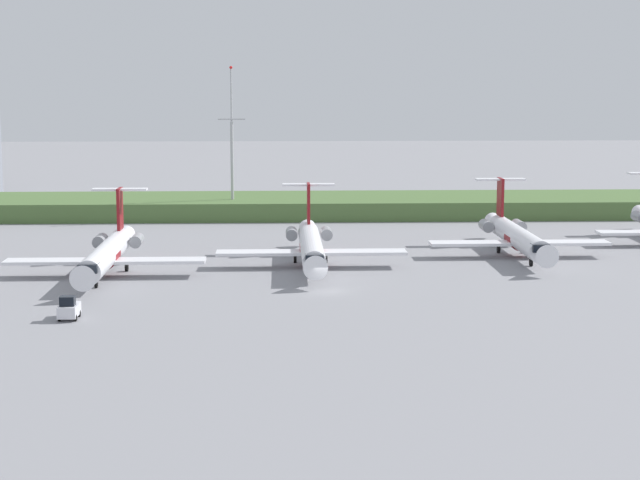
{
  "coord_description": "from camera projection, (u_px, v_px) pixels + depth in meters",
  "views": [
    {
      "loc": [
        -4.96,
        -109.81,
        22.26
      ],
      "look_at": [
        0.0,
        16.5,
        3.0
      ],
      "focal_mm": 58.94,
      "sensor_mm": 36.0,
      "label": 1
    }
  ],
  "objects": [
    {
      "name": "regional_jet_third",
      "position": [
        311.0,
        245.0,
        127.21
      ],
      "size": [
        22.81,
        31.0,
        9.0
      ],
      "color": "white",
      "rests_on": "ground"
    },
    {
      "name": "regional_jet_fourth",
      "position": [
        517.0,
        236.0,
        134.5
      ],
      "size": [
        22.81,
        31.0,
        9.0
      ],
      "color": "white",
      "rests_on": "ground"
    },
    {
      "name": "ground_plane",
      "position": [
        316.0,
        247.0,
        141.65
      ],
      "size": [
        500.0,
        500.0,
        0.0
      ],
      "primitive_type": "plane",
      "color": "gray"
    },
    {
      "name": "regional_jet_second",
      "position": [
        107.0,
        253.0,
        121.24
      ],
      "size": [
        22.81,
        31.0,
        9.0
      ],
      "color": "white",
      "rests_on": "ground"
    },
    {
      "name": "antenna_mast",
      "position": [
        232.0,
        155.0,
        170.58
      ],
      "size": [
        4.4,
        0.5,
        24.56
      ],
      "color": "#B2B2B7",
      "rests_on": "ground"
    },
    {
      "name": "baggage_tug",
      "position": [
        69.0,
        309.0,
        98.65
      ],
      "size": [
        1.72,
        3.2,
        2.3
      ],
      "color": "silver",
      "rests_on": "ground"
    },
    {
      "name": "grass_berm",
      "position": [
        309.0,
        206.0,
        175.58
      ],
      "size": [
        320.0,
        20.0,
        2.99
      ],
      "primitive_type": "cube",
      "color": "#4C6B38",
      "rests_on": "ground"
    }
  ]
}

